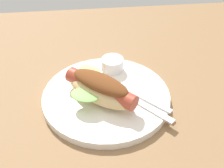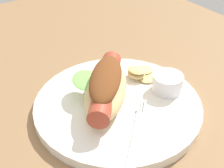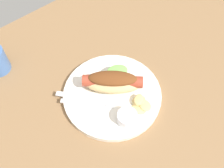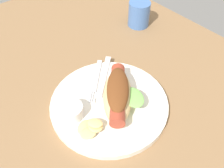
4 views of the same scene
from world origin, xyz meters
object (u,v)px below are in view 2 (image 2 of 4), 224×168
(knife, at_px, (123,137))
(chips_pile, at_px, (142,73))
(hot_dog, at_px, (105,86))
(fork, at_px, (137,133))
(plate, at_px, (118,105))
(sauce_ramekin, at_px, (168,83))

(knife, bearing_deg, chips_pile, -0.14)
(hot_dog, xyz_separation_m, fork, (-0.09, 0.01, -0.03))
(fork, xyz_separation_m, knife, (0.00, 0.02, -0.00))
(plate, distance_m, chips_pile, 0.09)
(hot_dog, xyz_separation_m, chips_pile, (0.02, -0.09, -0.02))
(hot_dog, bearing_deg, plate, -90.66)
(hot_dog, xyz_separation_m, sauce_ramekin, (-0.04, -0.10, -0.01))
(sauce_ramekin, distance_m, chips_pile, 0.06)
(plate, height_order, knife, knife)
(hot_dog, relative_size, knife, 1.08)
(fork, height_order, chips_pile, chips_pile)
(plate, xyz_separation_m, knife, (-0.07, 0.04, 0.01))
(sauce_ramekin, relative_size, fork, 0.46)
(fork, bearing_deg, hot_dog, 42.11)
(plate, xyz_separation_m, chips_pile, (0.03, -0.08, 0.02))
(hot_dog, height_order, chips_pile, hot_dog)
(hot_dog, xyz_separation_m, knife, (-0.08, 0.03, -0.03))
(hot_dog, height_order, knife, hot_dog)
(plate, distance_m, sauce_ramekin, 0.09)
(fork, bearing_deg, sauce_ramekin, -17.88)
(plate, bearing_deg, sauce_ramekin, -104.83)
(hot_dog, bearing_deg, knife, -156.27)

